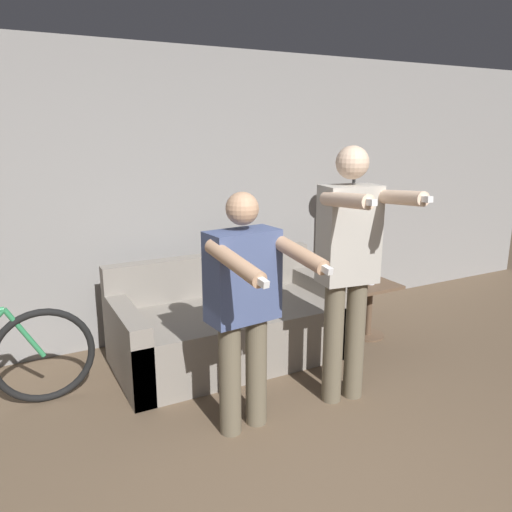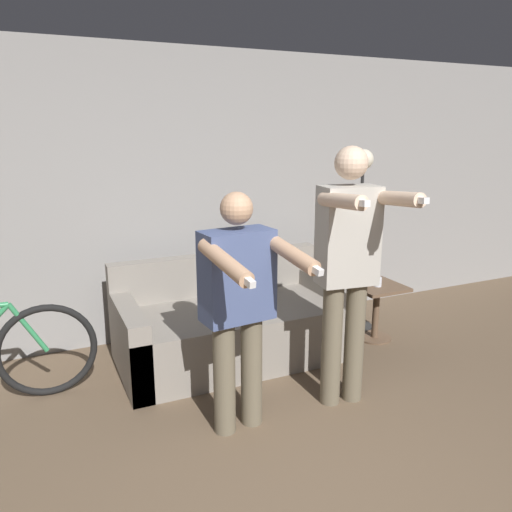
# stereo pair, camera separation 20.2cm
# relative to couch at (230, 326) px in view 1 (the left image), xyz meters

# --- Properties ---
(wall_back) EXTENTS (10.00, 0.05, 2.60)m
(wall_back) POSITION_rel_couch_xyz_m (-0.42, 0.73, 1.02)
(wall_back) COLOR gray
(wall_back) RESTS_ON ground_plane
(couch) EXTENTS (1.92, 0.95, 0.83)m
(couch) POSITION_rel_couch_xyz_m (0.00, 0.00, 0.00)
(couch) COLOR gray
(couch) RESTS_ON ground_plane
(person_left) EXTENTS (0.56, 0.71, 1.54)m
(person_left) POSITION_rel_couch_xyz_m (-0.36, -1.01, 0.61)
(person_left) COLOR #6B604C
(person_left) RESTS_ON ground_plane
(person_right) EXTENTS (0.52, 0.72, 1.80)m
(person_right) POSITION_rel_couch_xyz_m (0.43, -1.01, 0.76)
(person_right) COLOR #6B604C
(person_right) RESTS_ON ground_plane
(cat) EXTENTS (0.48, 0.12, 0.19)m
(cat) POSITION_rel_couch_xyz_m (0.30, 0.37, 0.63)
(cat) COLOR #3D3833
(cat) RESTS_ON couch
(floor_lamp) EXTENTS (0.34, 0.34, 1.72)m
(floor_lamp) POSITION_rel_couch_xyz_m (1.34, 0.11, 0.86)
(floor_lamp) COLOR black
(floor_lamp) RESTS_ON ground_plane
(side_table) EXTENTS (0.44, 0.44, 0.52)m
(side_table) POSITION_rel_couch_xyz_m (1.33, -0.20, 0.09)
(side_table) COLOR brown
(side_table) RESTS_ON ground_plane
(cup) EXTENTS (0.07, 0.07, 0.08)m
(cup) POSITION_rel_couch_xyz_m (1.31, -0.23, 0.29)
(cup) COLOR silver
(cup) RESTS_ON side_table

